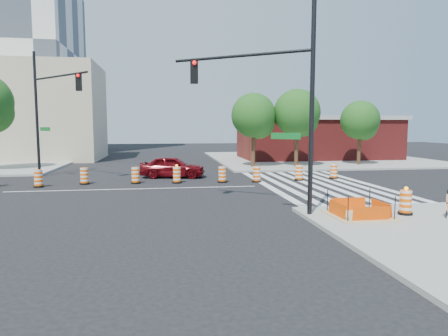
{
  "coord_description": "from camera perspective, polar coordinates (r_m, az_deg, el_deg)",
  "views": [
    {
      "loc": [
        1.65,
        -22.98,
        3.56
      ],
      "look_at": [
        4.76,
        -2.64,
        1.4
      ],
      "focal_mm": 32.0,
      "sensor_mm": 36.0,
      "label": 1
    }
  ],
  "objects": [
    {
      "name": "ground",
      "position": [
        23.31,
        -12.65,
        -2.94
      ],
      "size": [
        120.0,
        120.0,
        0.0
      ],
      "primitive_type": "plane",
      "color": "black",
      "rests_on": "ground"
    },
    {
      "name": "sidewalk_ne",
      "position": [
        44.25,
        13.04,
        1.32
      ],
      "size": [
        22.0,
        22.0,
        0.15
      ],
      "primitive_type": "cube",
      "color": "gray",
      "rests_on": "ground"
    },
    {
      "name": "crosswalk_east",
      "position": [
        25.04,
        13.23,
        -2.33
      ],
      "size": [
        6.75,
        13.5,
        0.01
      ],
      "color": "silver",
      "rests_on": "ground"
    },
    {
      "name": "lane_centerline",
      "position": [
        23.31,
        -12.65,
        -2.93
      ],
      "size": [
        14.0,
        0.12,
        0.01
      ],
      "primitive_type": "cube",
      "color": "silver",
      "rests_on": "ground"
    },
    {
      "name": "excavation_pit",
      "position": [
        16.14,
        18.74,
        -6.27
      ],
      "size": [
        2.2,
        2.2,
        0.9
      ],
      "color": "tan",
      "rests_on": "ground"
    },
    {
      "name": "brick_storefront",
      "position": [
        44.13,
        13.11,
        4.23
      ],
      "size": [
        16.5,
        8.5,
        4.6
      ],
      "color": "maroon",
      "rests_on": "ground"
    },
    {
      "name": "beige_midrise",
      "position": [
        47.03,
        -25.76,
        7.16
      ],
      "size": [
        14.0,
        10.0,
        10.0
      ],
      "primitive_type": "cube",
      "color": "#B9AE8D",
      "rests_on": "ground"
    },
    {
      "name": "red_coupe",
      "position": [
        27.94,
        -7.35,
        0.19
      ],
      "size": [
        4.69,
        2.55,
        1.52
      ],
      "primitive_type": "imported",
      "rotation": [
        0.0,
        0.0,
        1.39
      ],
      "color": "#59070C",
      "rests_on": "ground"
    },
    {
      "name": "signal_pole_se",
      "position": [
        16.19,
        6.57,
        10.87
      ],
      "size": [
        5.11,
        3.57,
        8.07
      ],
      "rotation": [
        0.0,
        0.0,
        2.54
      ],
      "color": "black",
      "rests_on": "ground"
    },
    {
      "name": "signal_pole_nw",
      "position": [
        29.66,
        -23.71,
        8.75
      ],
      "size": [
        4.5,
        4.87,
        8.57
      ],
      "rotation": [
        0.0,
        0.0,
        -0.83
      ],
      "color": "black",
      "rests_on": "ground"
    },
    {
      "name": "pit_drum",
      "position": [
        17.01,
        24.51,
        -4.56
      ],
      "size": [
        0.56,
        0.56,
        1.1
      ],
      "color": "black",
      "rests_on": "ground"
    },
    {
      "name": "tree_north_c",
      "position": [
        33.77,
        4.29,
        7.15
      ],
      "size": [
        3.76,
        3.72,
        6.33
      ],
      "color": "#382314",
      "rests_on": "ground"
    },
    {
      "name": "tree_north_d",
      "position": [
        34.51,
        10.44,
        7.43
      ],
      "size": [
        3.93,
        3.93,
        6.68
      ],
      "color": "#382314",
      "rests_on": "ground"
    },
    {
      "name": "tree_north_e",
      "position": [
        37.58,
        18.88,
        6.2
      ],
      "size": [
        3.45,
        3.42,
        5.82
      ],
      "color": "#382314",
      "rests_on": "ground"
    },
    {
      "name": "median_drum_2",
      "position": [
        25.73,
        -24.98,
        -1.45
      ],
      "size": [
        0.6,
        0.6,
        1.02
      ],
      "color": "black",
      "rests_on": "ground"
    },
    {
      "name": "median_drum_3",
      "position": [
        25.94,
        -19.31,
        -1.17
      ],
      "size": [
        0.6,
        0.6,
        1.02
      ],
      "color": "black",
      "rests_on": "ground"
    },
    {
      "name": "median_drum_4",
      "position": [
        25.42,
        -12.53,
        -1.11
      ],
      "size": [
        0.6,
        0.6,
        1.02
      ],
      "color": "black",
      "rests_on": "ground"
    },
    {
      "name": "median_drum_5",
      "position": [
        25.17,
        -6.75,
        -1.06
      ],
      "size": [
        0.6,
        0.6,
        1.18
      ],
      "color": "black",
      "rests_on": "ground"
    },
    {
      "name": "median_drum_6",
      "position": [
        25.28,
        -0.25,
        -1.01
      ],
      "size": [
        0.6,
        0.6,
        1.02
      ],
      "color": "black",
      "rests_on": "ground"
    },
    {
      "name": "median_drum_7",
      "position": [
        25.52,
        4.69,
        -0.96
      ],
      "size": [
        0.6,
        0.6,
        1.02
      ],
      "color": "black",
      "rests_on": "ground"
    },
    {
      "name": "median_drum_8",
      "position": [
        26.65,
        10.67,
        -0.75
      ],
      "size": [
        0.6,
        0.6,
        1.02
      ],
      "color": "black",
      "rests_on": "ground"
    },
    {
      "name": "median_drum_9",
      "position": [
        28.12,
        15.41,
        -0.51
      ],
      "size": [
        0.6,
        0.6,
        1.02
      ],
      "color": "black",
      "rests_on": "ground"
    }
  ]
}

